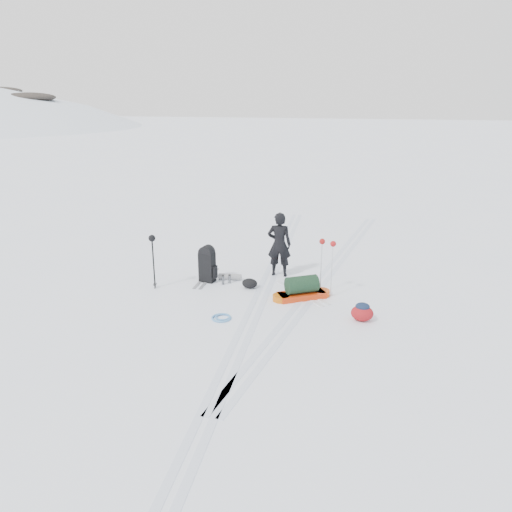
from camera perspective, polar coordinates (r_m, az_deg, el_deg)
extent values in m
plane|color=white|center=(12.35, 0.53, -4.66)|extent=(200.00, 200.00, 0.00)
ellipsoid|color=black|center=(86.09, -24.53, 16.18)|extent=(8.32, 6.40, 1.41)
cube|color=silver|center=(12.37, -0.01, -4.59)|extent=(1.40, 17.97, 0.01)
cube|color=silver|center=(12.32, 1.08, -4.70)|extent=(1.40, 17.97, 0.01)
cube|color=silver|center=(13.98, 7.60, -2.05)|extent=(2.09, 13.88, 0.01)
cube|color=silver|center=(13.96, 8.58, -2.13)|extent=(2.09, 13.88, 0.01)
imported|color=black|center=(13.51, 2.67, 1.33)|extent=(0.68, 0.47, 1.78)
cube|color=red|center=(12.29, 5.22, -4.49)|extent=(1.23, 1.02, 0.14)
cylinder|color=#F1510E|center=(12.50, 7.46, -4.18)|extent=(0.58, 0.58, 0.14)
cylinder|color=#C45C0B|center=(12.11, 2.91, -4.79)|extent=(0.58, 0.58, 0.14)
cylinder|color=black|center=(12.19, 5.26, -3.25)|extent=(0.87, 0.77, 0.42)
cube|color=black|center=(13.27, -5.60, -1.31)|extent=(0.43, 0.34, 0.78)
cylinder|color=black|center=(13.14, -5.66, 0.39)|extent=(0.42, 0.32, 0.38)
cube|color=black|center=(13.24, -4.78, -1.85)|extent=(0.12, 0.21, 0.33)
cylinder|color=gray|center=(13.43, -3.00, -2.40)|extent=(0.63, 0.23, 0.17)
cylinder|color=black|center=(12.97, -11.60, -0.82)|extent=(0.03, 0.03, 1.32)
cylinder|color=black|center=(12.88, -11.65, -0.94)|extent=(0.03, 0.03, 1.32)
torus|color=black|center=(13.15, -11.45, -3.11)|extent=(0.12, 0.12, 0.01)
torus|color=black|center=(13.07, -11.50, -3.25)|extent=(0.12, 0.12, 0.01)
sphere|color=black|center=(12.72, -11.81, 2.00)|extent=(0.17, 0.17, 0.17)
cylinder|color=#B8BCC0|center=(12.43, 7.45, -1.38)|extent=(0.03, 0.03, 1.33)
cylinder|color=silver|center=(12.27, 8.66, -1.69)|extent=(0.03, 0.03, 1.33)
torus|color=silver|center=(12.62, 7.35, -3.80)|extent=(0.12, 0.12, 0.01)
torus|color=silver|center=(12.47, 8.54, -4.13)|extent=(0.12, 0.12, 0.01)
sphere|color=maroon|center=(12.22, 7.58, 1.66)|extent=(0.14, 0.14, 0.14)
sphere|color=maroon|center=(12.06, 8.81, 1.38)|extent=(0.14, 0.14, 0.14)
cube|color=#93969B|center=(13.59, -5.37, -2.55)|extent=(0.15, 1.64, 0.01)
cube|color=#919499|center=(13.64, -6.03, -2.50)|extent=(0.15, 1.64, 0.01)
cube|color=black|center=(13.58, -5.38, -2.43)|extent=(0.07, 0.17, 0.05)
cube|color=black|center=(13.63, -6.04, -2.38)|extent=(0.07, 0.17, 0.05)
cube|color=silver|center=(12.58, 4.92, -4.25)|extent=(1.46, 1.47, 0.02)
cube|color=silver|center=(12.69, 5.65, -4.07)|extent=(1.46, 1.47, 0.02)
cube|color=black|center=(12.57, 4.92, -4.10)|extent=(0.19, 0.19, 0.06)
cube|color=black|center=(12.67, 5.65, -3.92)|extent=(0.19, 0.19, 0.06)
torus|color=#5392CB|center=(11.19, -3.99, -7.06)|extent=(0.52, 0.52, 0.05)
torus|color=#5290C8|center=(11.21, -3.82, -6.95)|extent=(0.41, 0.41, 0.04)
ellipsoid|color=maroon|center=(11.26, 12.03, -6.41)|extent=(0.59, 0.51, 0.35)
ellipsoid|color=#101C32|center=(11.19, 12.09, -5.67)|extent=(0.38, 0.34, 0.17)
cylinder|color=#515458|center=(13.10, -3.80, -2.79)|extent=(0.07, 0.07, 0.23)
cylinder|color=slate|center=(13.19, -3.03, -2.67)|extent=(0.07, 0.07, 0.22)
cylinder|color=black|center=(13.05, -3.81, -2.26)|extent=(0.06, 0.06, 0.03)
cylinder|color=black|center=(13.15, -3.04, -2.18)|extent=(0.06, 0.06, 0.03)
ellipsoid|color=black|center=(12.84, -0.73, -3.15)|extent=(0.48, 0.42, 0.25)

